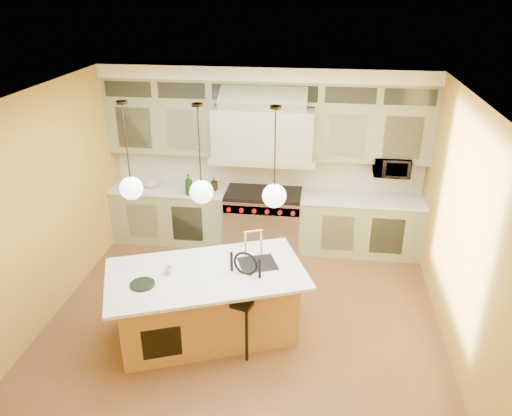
# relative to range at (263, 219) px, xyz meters

# --- Properties ---
(floor) EXTENTS (5.00, 5.00, 0.00)m
(floor) POSITION_rel_range_xyz_m (0.00, -2.14, -0.49)
(floor) COLOR brown
(floor) RESTS_ON ground
(ceiling) EXTENTS (5.00, 5.00, 0.00)m
(ceiling) POSITION_rel_range_xyz_m (0.00, -2.14, 2.41)
(ceiling) COLOR white
(ceiling) RESTS_ON wall_back
(wall_back) EXTENTS (5.00, 0.00, 5.00)m
(wall_back) POSITION_rel_range_xyz_m (0.00, 0.36, 0.96)
(wall_back) COLOR #B38D31
(wall_back) RESTS_ON ground
(wall_front) EXTENTS (5.00, 0.00, 5.00)m
(wall_front) POSITION_rel_range_xyz_m (0.00, -4.64, 0.96)
(wall_front) COLOR #B38D31
(wall_front) RESTS_ON ground
(wall_left) EXTENTS (0.00, 5.00, 5.00)m
(wall_left) POSITION_rel_range_xyz_m (-2.50, -2.14, 0.96)
(wall_left) COLOR #B38D31
(wall_left) RESTS_ON ground
(wall_right) EXTENTS (0.00, 5.00, 5.00)m
(wall_right) POSITION_rel_range_xyz_m (2.50, -2.14, 0.96)
(wall_right) COLOR #B38D31
(wall_right) RESTS_ON ground
(back_cabinetry) EXTENTS (5.00, 0.77, 2.90)m
(back_cabinetry) POSITION_rel_range_xyz_m (0.00, 0.09, 0.94)
(back_cabinetry) COLOR gray
(back_cabinetry) RESTS_ON floor
(range) EXTENTS (1.20, 0.74, 0.96)m
(range) POSITION_rel_range_xyz_m (0.00, 0.00, 0.00)
(range) COLOR silver
(range) RESTS_ON floor
(kitchen_island) EXTENTS (2.58, 1.98, 1.35)m
(kitchen_island) POSITION_rel_range_xyz_m (-0.39, -2.37, -0.01)
(kitchen_island) COLOR #B07C3E
(kitchen_island) RESTS_ON floor
(counter_stool) EXTENTS (0.53, 0.53, 1.21)m
(counter_stool) POSITION_rel_range_xyz_m (0.04, -2.53, 0.21)
(counter_stool) COLOR black
(counter_stool) RESTS_ON floor
(microwave) EXTENTS (0.54, 0.37, 0.30)m
(microwave) POSITION_rel_range_xyz_m (1.95, 0.11, 0.96)
(microwave) COLOR black
(microwave) RESTS_ON back_cabinetry
(oil_bottle_a) EXTENTS (0.15, 0.15, 0.34)m
(oil_bottle_a) POSITION_rel_range_xyz_m (-1.16, -0.22, 0.62)
(oil_bottle_a) COLOR #153414
(oil_bottle_a) RESTS_ON back_cabinetry
(oil_bottle_b) EXTENTS (0.11, 0.11, 0.21)m
(oil_bottle_b) POSITION_rel_range_xyz_m (-0.80, 0.01, 0.56)
(oil_bottle_b) COLOR black
(oil_bottle_b) RESTS_ON back_cabinetry
(fruit_bowl) EXTENTS (0.29, 0.29, 0.07)m
(fruit_bowl) POSITION_rel_range_xyz_m (-1.84, 0.01, 0.49)
(fruit_bowl) COLOR beige
(fruit_bowl) RESTS_ON back_cabinetry
(cup) EXTENTS (0.10, 0.10, 0.09)m
(cup) POSITION_rel_range_xyz_m (-0.81, -2.50, 0.48)
(cup) COLOR beige
(cup) RESTS_ON kitchen_island
(pendant_left) EXTENTS (0.26, 0.26, 1.11)m
(pendant_left) POSITION_rel_range_xyz_m (-1.20, -2.37, 1.46)
(pendant_left) COLOR #2D2319
(pendant_left) RESTS_ON ceiling
(pendant_center) EXTENTS (0.26, 0.26, 1.11)m
(pendant_center) POSITION_rel_range_xyz_m (-0.40, -2.37, 1.46)
(pendant_center) COLOR #2D2319
(pendant_center) RESTS_ON ceiling
(pendant_right) EXTENTS (0.26, 0.26, 1.11)m
(pendant_right) POSITION_rel_range_xyz_m (0.40, -2.37, 1.46)
(pendant_right) COLOR #2D2319
(pendant_right) RESTS_ON ceiling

